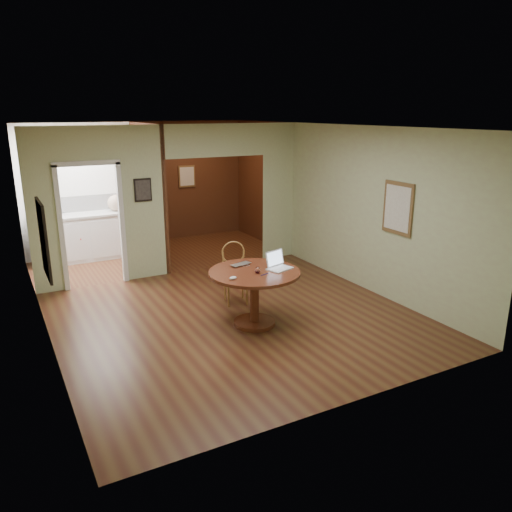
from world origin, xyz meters
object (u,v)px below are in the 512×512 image
dining_table (254,285)px  closed_laptop (243,265)px  open_laptop (278,264)px  chair (235,269)px

dining_table → closed_laptop: 0.36m
dining_table → open_laptop: open_laptop is taller
dining_table → closed_laptop: size_ratio=4.08×
dining_table → chair: chair is taller
closed_laptop → open_laptop: bearing=-53.8°
chair → open_laptop: 1.04m
open_laptop → closed_laptop: open_laptop is taller
chair → closed_laptop: (-0.18, -0.65, 0.27)m
dining_table → open_laptop: size_ratio=3.26×
chair → closed_laptop: bearing=-91.9°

